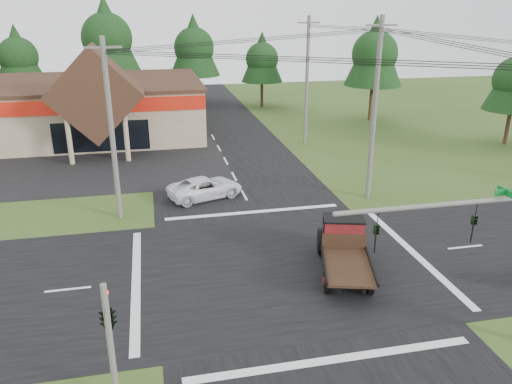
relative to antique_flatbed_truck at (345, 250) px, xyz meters
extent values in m
plane|color=#344819|center=(-2.72, 1.17, -1.22)|extent=(120.00, 120.00, 0.00)
cube|color=black|center=(-2.72, 1.17, -1.21)|extent=(12.00, 120.00, 0.02)
cube|color=black|center=(-2.72, 1.17, -1.20)|extent=(120.00, 12.00, 0.02)
cube|color=black|center=(-16.72, 20.17, -1.20)|extent=(28.00, 14.00, 0.02)
cube|color=tan|center=(-18.72, 31.17, 1.28)|extent=(30.00, 15.00, 5.00)
cube|color=#392017|center=(-18.72, 31.17, 3.83)|extent=(30.40, 15.40, 0.30)
cube|color=#AC1A0D|center=(-18.72, 23.62, 2.88)|extent=(30.00, 0.12, 1.20)
cube|color=#392017|center=(-12.72, 22.67, 4.08)|extent=(7.78, 4.00, 7.78)
cylinder|color=tan|center=(-14.92, 20.97, 0.78)|extent=(0.40, 0.40, 4.00)
cylinder|color=tan|center=(-10.52, 20.97, 0.78)|extent=(0.40, 0.40, 4.00)
cube|color=black|center=(-12.72, 23.65, 0.28)|extent=(8.00, 0.08, 2.60)
cylinder|color=#595651|center=(0.78, -6.33, 4.78)|extent=(8.00, 0.16, 0.16)
imported|color=black|center=(1.78, -6.33, 3.78)|extent=(0.16, 0.20, 1.00)
imported|color=black|center=(-1.72, -6.33, 3.78)|extent=(0.16, 0.20, 1.00)
cube|color=#0C6626|center=(2.78, -6.33, 5.03)|extent=(0.80, 0.04, 0.22)
cylinder|color=#595651|center=(-10.22, -6.33, 0.98)|extent=(0.20, 0.20, 4.40)
imported|color=black|center=(-10.22, -6.13, 2.48)|extent=(0.53, 2.48, 1.00)
sphere|color=#FF0C0C|center=(-10.22, -5.98, 2.68)|extent=(0.18, 0.18, 0.18)
cylinder|color=#595651|center=(-10.72, 9.17, 4.03)|extent=(0.30, 0.30, 10.50)
cube|color=#595651|center=(-10.72, 9.17, 8.68)|extent=(2.00, 0.12, 0.12)
cylinder|color=#595651|center=(5.28, 9.17, 4.53)|extent=(0.30, 0.30, 11.50)
cube|color=#595651|center=(5.28, 9.17, 9.68)|extent=(2.00, 0.12, 0.12)
cylinder|color=#595651|center=(5.28, 23.17, 4.38)|extent=(0.30, 0.30, 11.20)
cube|color=#595651|center=(5.28, 23.17, 9.38)|extent=(2.00, 0.12, 0.12)
cylinder|color=#332316|center=(-22.72, 43.17, 0.53)|extent=(0.36, 0.36, 3.50)
cone|color=black|center=(-22.72, 43.17, 5.58)|extent=(5.60, 5.60, 6.60)
sphere|color=black|center=(-22.72, 43.17, 5.28)|extent=(4.40, 4.40, 4.40)
cylinder|color=#332316|center=(-12.72, 42.17, 1.06)|extent=(0.36, 0.36, 4.55)
cone|color=black|center=(-12.72, 42.17, 7.62)|extent=(7.28, 7.28, 8.58)
sphere|color=black|center=(-12.72, 42.17, 7.23)|extent=(5.72, 5.72, 5.72)
cylinder|color=#332316|center=(-2.72, 43.17, 0.71)|extent=(0.36, 0.36, 3.85)
cone|color=black|center=(-2.72, 43.17, 6.26)|extent=(6.16, 6.16, 7.26)
sphere|color=black|center=(-2.72, 43.17, 5.93)|extent=(4.84, 4.84, 4.84)
cylinder|color=#332316|center=(5.28, 41.17, 0.36)|extent=(0.36, 0.36, 3.15)
cone|color=black|center=(5.28, 41.17, 4.90)|extent=(5.04, 5.04, 5.94)
sphere|color=black|center=(5.28, 41.17, 4.63)|extent=(3.96, 3.96, 3.96)
cylinder|color=#332316|center=(15.28, 31.17, 0.71)|extent=(0.36, 0.36, 3.85)
cone|color=black|center=(15.28, 31.17, 6.26)|extent=(6.16, 6.16, 7.26)
sphere|color=black|center=(15.28, 31.17, 5.93)|extent=(4.84, 4.84, 4.84)
cylinder|color=#332316|center=(23.28, 19.17, 0.36)|extent=(0.36, 0.36, 3.15)
imported|color=white|center=(-5.30, 11.36, -0.53)|extent=(5.43, 3.71, 1.38)
camera|label=1|loc=(-8.50, -19.63, 10.83)|focal=35.00mm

